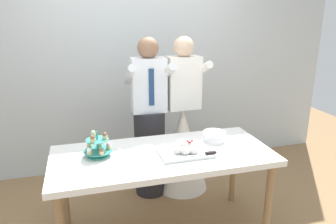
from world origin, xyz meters
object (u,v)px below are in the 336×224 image
(person_groom, at_px, (149,127))
(dessert_table, at_px, (163,161))
(main_cake_tray, at_px, (186,149))
(person_bride, at_px, (182,138))
(cupcake_stand, at_px, (98,147))
(plate_stack, at_px, (214,136))

(person_groom, bearing_deg, dessert_table, -93.43)
(main_cake_tray, height_order, person_bride, person_bride)
(cupcake_stand, distance_m, plate_stack, 1.02)
(person_groom, bearing_deg, main_cake_tray, -80.10)
(plate_stack, bearing_deg, dessert_table, -165.83)
(main_cake_tray, bearing_deg, person_bride, 73.72)
(person_groom, xyz_separation_m, person_bride, (0.36, 0.01, -0.16))
(plate_stack, height_order, person_groom, person_groom)
(plate_stack, bearing_deg, person_groom, 128.40)
(plate_stack, height_order, person_bride, person_bride)
(dessert_table, bearing_deg, cupcake_stand, 170.58)
(plate_stack, relative_size, person_groom, 0.12)
(dessert_table, relative_size, person_groom, 1.08)
(plate_stack, xyz_separation_m, person_groom, (-0.46, 0.59, -0.07))
(main_cake_tray, distance_m, person_bride, 0.85)
(dessert_table, height_order, main_cake_tray, main_cake_tray)
(cupcake_stand, relative_size, plate_stack, 1.12)
(main_cake_tray, relative_size, person_groom, 0.26)
(cupcake_stand, bearing_deg, person_groom, 48.33)
(cupcake_stand, distance_m, person_bride, 1.15)
(plate_stack, bearing_deg, cupcake_stand, -177.63)
(main_cake_tray, distance_m, person_groom, 0.79)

